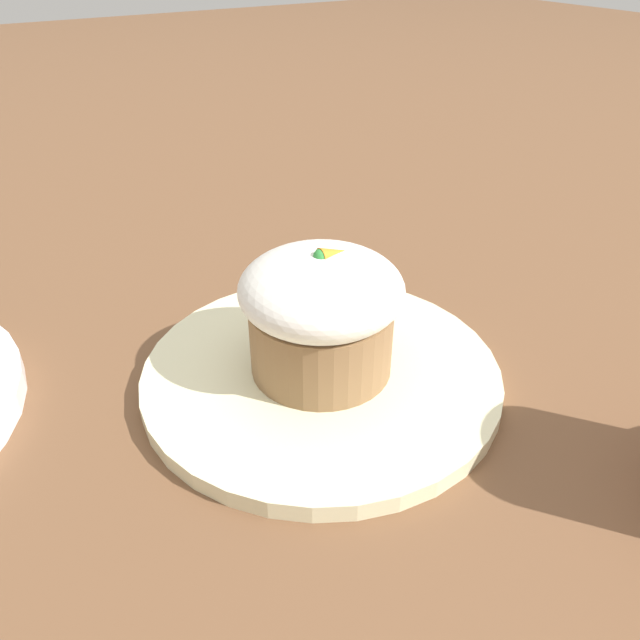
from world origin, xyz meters
The scene contains 4 objects.
ground_plane centered at (0.00, 0.00, 0.00)m, with size 4.00×4.00×0.00m, color brown.
dessert_plate centered at (0.00, 0.00, 0.01)m, with size 0.25×0.25×0.01m.
carrot_cake centered at (0.00, 0.00, 0.06)m, with size 0.11×0.11×0.09m.
spoon centered at (0.01, 0.02, 0.02)m, with size 0.11×0.09×0.01m.
Camera 1 is at (-0.18, -0.29, 0.27)m, focal length 35.00 mm.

